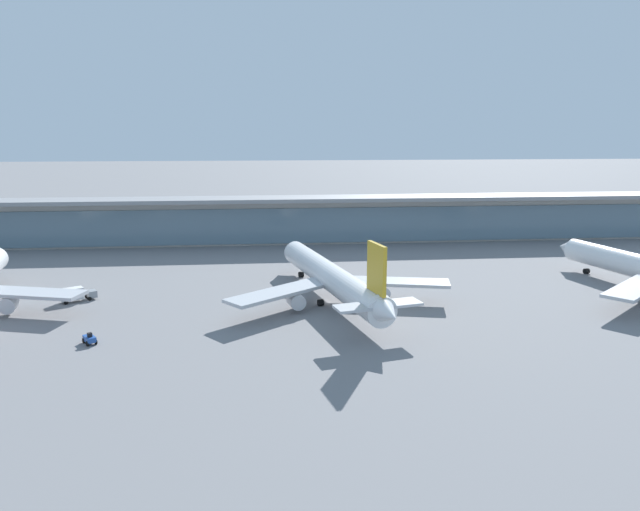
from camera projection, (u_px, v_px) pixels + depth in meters
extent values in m
plane|color=slate|center=(325.00, 302.00, 124.13)|extent=(1200.00, 1200.00, 0.00)
cube|color=#B7BABF|center=(24.00, 293.00, 115.22)|extent=(25.22, 12.50, 0.68)
cylinder|color=silver|center=(9.00, 304.00, 114.31)|extent=(3.83, 4.61, 3.13)
cylinder|color=white|center=(330.00, 276.00, 124.03)|extent=(17.91, 53.61, 5.67)
cone|color=white|center=(292.00, 250.00, 151.00)|extent=(6.58, 6.25, 5.55)
cone|color=white|center=(388.00, 313.00, 97.20)|extent=(6.40, 7.24, 5.10)
cube|color=black|center=(296.00, 249.00, 147.78)|extent=(4.68, 3.26, 0.68)
cube|color=#B7BABF|center=(281.00, 292.00, 115.84)|extent=(22.86, 20.32, 0.68)
cube|color=#B7BABF|center=(391.00, 282.00, 123.51)|extent=(25.21, 11.46, 0.68)
cylinder|color=silver|center=(296.00, 301.00, 116.64)|extent=(3.99, 4.72, 3.13)
cylinder|color=silver|center=(380.00, 292.00, 122.48)|extent=(3.99, 4.72, 3.13)
cube|color=gold|center=(377.00, 268.00, 100.34)|extent=(2.24, 6.81, 8.80)
cube|color=#B7BABF|center=(378.00, 305.00, 100.79)|extent=(16.21, 7.79, 0.49)
cylinder|color=black|center=(321.00, 302.00, 121.33)|extent=(1.46, 1.60, 1.37)
cylinder|color=black|center=(348.00, 300.00, 123.29)|extent=(1.46, 1.60, 1.37)
cylinder|color=black|center=(301.00, 274.00, 144.92)|extent=(1.46, 1.60, 1.37)
cone|color=white|center=(567.00, 248.00, 154.49)|extent=(6.60, 6.26, 5.55)
cube|color=black|center=(576.00, 246.00, 151.28)|extent=(4.68, 3.28, 0.68)
cube|color=#B7BABF|center=(637.00, 287.00, 119.33)|extent=(22.82, 20.39, 0.68)
cylinder|color=black|center=(586.00, 271.00, 148.42)|extent=(1.46, 1.61, 1.37)
cube|color=gray|center=(92.00, 294.00, 126.01)|extent=(2.71, 2.89, 1.50)
cube|color=black|center=(95.00, 292.00, 126.40)|extent=(1.15, 1.85, 0.70)
cube|color=silver|center=(72.00, 294.00, 123.54)|extent=(5.13, 4.31, 2.50)
cylinder|color=black|center=(87.00, 296.00, 126.55)|extent=(0.92, 0.70, 0.90)
cylinder|color=black|center=(90.00, 299.00, 124.87)|extent=(0.92, 0.70, 0.90)
cylinder|color=black|center=(64.00, 300.00, 123.82)|extent=(0.92, 0.70, 0.90)
cylinder|color=black|center=(66.00, 302.00, 122.14)|extent=(0.92, 0.70, 0.90)
cube|color=#234C9E|center=(89.00, 339.00, 99.63)|extent=(2.81, 3.16, 0.90)
cube|color=black|center=(90.00, 335.00, 99.24)|extent=(0.97, 0.97, 0.70)
cylinder|color=black|center=(84.00, 341.00, 100.03)|extent=(0.74, 0.90, 0.90)
cylinder|color=black|center=(92.00, 339.00, 100.91)|extent=(0.74, 0.90, 0.90)
cylinder|color=black|center=(87.00, 344.00, 98.55)|extent=(0.74, 0.90, 0.90)
cylinder|color=black|center=(96.00, 342.00, 99.43)|extent=(0.74, 0.90, 0.90)
cube|color=beige|center=(304.00, 221.00, 188.48)|extent=(273.60, 8.00, 14.00)
cube|color=slate|center=(305.00, 226.00, 184.45)|extent=(268.13, 0.50, 11.20)
cube|color=gray|center=(304.00, 199.00, 184.92)|extent=(279.07, 12.80, 1.20)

